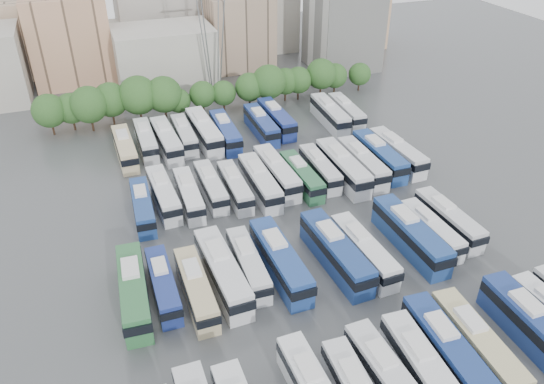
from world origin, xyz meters
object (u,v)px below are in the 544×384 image
object	(u,v)px
bus_r1_s3	(223,272)
bus_r1_s12	(448,219)
bus_r2_s10	(343,167)
bus_r2_s13	(397,152)
bus_r1_s0	(134,290)
bus_r3_s2	(146,139)
apartment_tower	(344,9)
bus_r0_s11	(535,328)
bus_r1_s7	(336,252)
bus_r3_s6	(225,132)
bus_r3_s8	(261,124)
bus_r0_s9	(477,344)
bus_r2_s8	(301,176)
bus_r3_s5	(204,131)
bus_r2_s3	(189,195)
bus_r2_s4	(211,186)
bus_r2_s2	(163,194)
bus_r3_s1	(125,148)
bus_r3_s9	(276,118)
bus_r2_s11	(362,163)
bus_r1_s4	(248,264)
bus_r2_s5	(235,187)
bus_r2_s6	(260,182)
electricity_pylon	(210,1)
bus_r3_s12	(330,114)
bus_r1_s2	(196,288)
bus_r3_s4	(184,135)
bus_r1_s11	(431,229)
bus_r1_s1	(163,284)
bus_r1_s5	(280,260)
bus_r0_s6	(388,379)
bus_r2_s12	(379,156)
bus_r1_s10	(410,234)
bus_r2_s9	(320,168)
bus_r1_s8	(364,251)
bus_r2_s7	(277,172)
bus_r2_s1	(143,206)
bus_r3_s13	(346,111)
bus_r0_s8	(448,352)
bus_r0_s7	(425,372)

from	to	relation	value
bus_r1_s3	bus_r1_s12	xyz separation A→B (m)	(29.91, 0.40, -0.24)
bus_r2_s10	bus_r2_s13	world-z (taller)	bus_r2_s10
bus_r1_s0	bus_r3_s2	distance (m)	36.68
apartment_tower	bus_r2_s13	bearing A→B (deg)	-105.35
bus_r0_s11	bus_r1_s7	bearing A→B (deg)	127.70
bus_r3_s6	bus_r3_s8	distance (m)	6.68
bus_r2_s13	bus_r0_s9	bearing A→B (deg)	-112.98
bus_r2_s8	bus_r3_s5	xyz separation A→B (m)	(-9.90, 18.83, 0.34)
bus_r2_s3	bus_r2_s10	world-z (taller)	bus_r2_s10
bus_r2_s4	bus_r2_s2	bearing A→B (deg)	179.18
bus_r0_s11	bus_r2_s4	xyz separation A→B (m)	(-22.99, 37.06, -0.35)
bus_r0_s11	bus_r2_s2	bearing A→B (deg)	129.32
bus_r3_s1	bus_r3_s9	bearing A→B (deg)	3.80
bus_r0_s11	bus_r2_s11	bearing A→B (deg)	90.53
bus_r1_s4	bus_r2_s13	size ratio (longest dim) A/B	0.87
bus_r2_s5	bus_r1_s7	bearing A→B (deg)	-69.42
bus_r2_s11	bus_r3_s9	xyz separation A→B (m)	(-6.62, 19.60, 0.02)
bus_r0_s11	bus_r2_s6	distance (m)	39.01
electricity_pylon	bus_r3_s12	xyz separation A→B (m)	(15.95, -20.24, -16.67)
apartment_tower	bus_r2_s2	xyz separation A→B (m)	(-48.93, -44.83, -11.17)
bus_r2_s4	bus_r1_s12	bearing A→B (deg)	-34.91
bus_r1_s2	bus_r1_s7	world-z (taller)	bus_r1_s7
bus_r1_s0	bus_r3_s2	size ratio (longest dim) A/B	1.10
bus_r3_s8	bus_r2_s6	bearing A→B (deg)	-109.38
bus_r1_s12	bus_r3_s4	distance (m)	44.65
bus_r1_s0	bus_r1_s11	bearing A→B (deg)	1.35
bus_r1_s1	bus_r1_s5	distance (m)	13.25
bus_r1_s1	bus_r1_s11	size ratio (longest dim) A/B	0.99
bus_r0_s6	bus_r2_s12	world-z (taller)	bus_r2_s12
bus_r1_s7	bus_r2_s5	size ratio (longest dim) A/B	1.23
bus_r1_s4	bus_r2_s2	size ratio (longest dim) A/B	0.94
electricity_pylon	bus_r3_s5	distance (m)	26.73
apartment_tower	bus_r1_s4	size ratio (longest dim) A/B	2.31
bus_r1_s10	bus_r2_s9	distance (m)	19.53
bus_r1_s7	bus_r1_s8	size ratio (longest dim) A/B	1.12
bus_r1_s10	bus_r2_s9	bearing A→B (deg)	98.81
bus_r2_s10	bus_r2_s11	size ratio (longest dim) A/B	1.07
bus_r2_s6	bus_r2_s12	bearing A→B (deg)	3.28
bus_r0_s11	bus_r1_s12	xyz separation A→B (m)	(3.54, 18.80, -0.26)
bus_r3_s1	bus_r3_s2	bearing A→B (deg)	28.86
bus_r0_s9	bus_r2_s7	world-z (taller)	bus_r2_s7
bus_r1_s10	bus_r2_s4	xyz separation A→B (m)	(-19.93, 19.77, -0.38)
electricity_pylon	bus_r1_s1	world-z (taller)	electricity_pylon
bus_r2_s1	bus_r3_s13	size ratio (longest dim) A/B	0.94
electricity_pylon	bus_r0_s9	distance (m)	75.68
bus_r0_s8	bus_r2_s7	world-z (taller)	bus_r0_s8
bus_r2_s5	bus_r3_s12	distance (m)	29.18
bus_r0_s7	bus_r1_s12	size ratio (longest dim) A/B	1.07
electricity_pylon	bus_r1_s10	size ratio (longest dim) A/B	2.48
bus_r1_s8	bus_r3_s9	size ratio (longest dim) A/B	0.96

